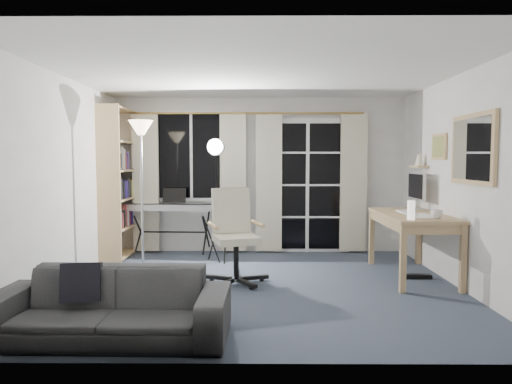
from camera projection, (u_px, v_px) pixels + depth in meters
floor at (259, 287)px, 5.21m from camera, size 4.50×4.00×0.02m
window at (192, 156)px, 7.08m from camera, size 1.20×0.08×1.40m
french_door at (307, 186)px, 7.10m from camera, size 1.32×0.09×2.11m
curtains at (250, 182)px, 7.01m from camera, size 3.60×0.07×2.13m
bookshelf at (116, 186)px, 6.79m from camera, size 0.37×1.03×2.21m
torchiere_lamp at (141, 150)px, 5.80m from camera, size 0.40×0.40×1.94m
keyboard_piano at (173, 208)px, 6.86m from camera, size 1.31×0.67×0.94m
studio_light at (216, 161)px, 6.29m from camera, size 0.33×0.35×1.77m
office_chair at (233, 227)px, 5.41m from camera, size 0.77×0.73×1.10m
desk at (412, 221)px, 5.58m from camera, size 0.73×1.46×0.78m
monitor at (417, 187)px, 6.00m from camera, size 0.19×0.56×0.49m
desk_clutter at (413, 230)px, 5.35m from camera, size 0.46×0.89×0.99m
mug at (437, 213)px, 5.07m from camera, size 0.13×0.10×0.13m
wall_mirror at (472, 149)px, 4.74m from camera, size 0.04×0.94×0.74m
framed_print at (439, 147)px, 5.63m from camera, size 0.03×0.42×0.32m
wall_shelf at (419, 162)px, 6.14m from camera, size 0.16×0.30×0.18m
sofa at (110, 293)px, 3.65m from camera, size 1.89×0.58×0.74m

